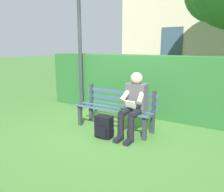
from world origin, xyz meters
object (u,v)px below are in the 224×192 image
Objects in this scene: park_bench at (116,108)px; lamp_post at (79,20)px; person_seated at (134,103)px; backpack at (104,127)px.

lamp_post is at bearing -28.14° from park_bench.
lamp_post reaches higher than person_seated.
park_bench is 1.38× the size of person_seated.
person_seated reaches higher than park_bench.
lamp_post reaches higher than park_bench.
park_bench is 0.59m from backpack.
park_bench is at bearing 151.86° from lamp_post.
person_seated is at bearing 159.53° from park_bench.
lamp_post reaches higher than backpack.
park_bench is 0.44× the size of lamp_post.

